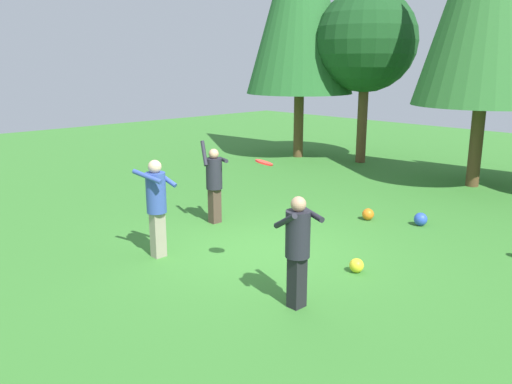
% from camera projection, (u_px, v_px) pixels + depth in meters
% --- Properties ---
extents(ground_plane, '(40.00, 40.00, 0.00)m').
position_uv_depth(ground_plane, '(262.00, 251.00, 9.45)').
color(ground_plane, '#387A2D').
extents(person_thrower, '(0.63, 0.63, 1.75)m').
position_uv_depth(person_thrower, '(214.00, 179.00, 10.89)').
color(person_thrower, '#4C382D').
rests_on(person_thrower, ground_plane).
extents(person_catcher, '(0.65, 0.62, 1.59)m').
position_uv_depth(person_catcher, '(298.00, 243.00, 7.07)').
color(person_catcher, black).
rests_on(person_catcher, ground_plane).
extents(person_bystander, '(0.70, 0.62, 1.72)m').
position_uv_depth(person_bystander, '(156.00, 200.00, 8.93)').
color(person_bystander, gray).
rests_on(person_bystander, ground_plane).
extents(frisbee, '(0.38, 0.37, 0.10)m').
position_uv_depth(frisbee, '(264.00, 163.00, 7.69)').
color(frisbee, red).
extents(ball_orange, '(0.25, 0.25, 0.25)m').
position_uv_depth(ball_orange, '(368.00, 214.00, 11.26)').
color(ball_orange, orange).
rests_on(ball_orange, ground_plane).
extents(ball_yellow, '(0.24, 0.24, 0.24)m').
position_uv_depth(ball_yellow, '(357.00, 265.00, 8.45)').
color(ball_yellow, yellow).
rests_on(ball_yellow, ground_plane).
extents(ball_blue, '(0.28, 0.28, 0.28)m').
position_uv_depth(ball_blue, '(421.00, 219.00, 10.87)').
color(ball_blue, blue).
rests_on(ball_blue, ground_plane).
extents(tree_left, '(3.31, 3.31, 5.65)m').
position_uv_depth(tree_left, '(366.00, 41.00, 16.88)').
color(tree_left, brown).
rests_on(tree_left, ground_plane).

